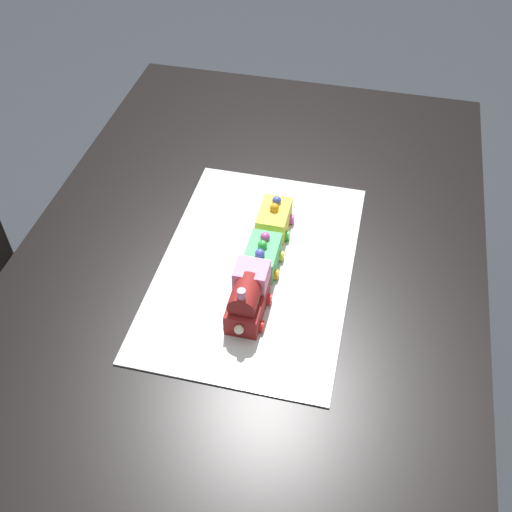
{
  "coord_description": "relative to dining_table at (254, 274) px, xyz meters",
  "views": [
    {
      "loc": [
        -0.93,
        -0.22,
        1.68
      ],
      "look_at": [
        -0.08,
        -0.02,
        0.77
      ],
      "focal_mm": 42.64,
      "sensor_mm": 36.0,
      "label": 1
    }
  ],
  "objects": [
    {
      "name": "cake_locomotive",
      "position": [
        -0.2,
        -0.03,
        0.16
      ],
      "size": [
        0.14,
        0.08,
        0.12
      ],
      "color": "maroon",
      "rests_on": "cake_board"
    },
    {
      "name": "cake_board",
      "position": [
        -0.08,
        -0.02,
        0.11
      ],
      "size": [
        0.6,
        0.4,
        0.0
      ],
      "primitive_type": "cube",
      "color": "silver",
      "rests_on": "dining_table"
    },
    {
      "name": "dining_table",
      "position": [
        0.0,
        0.0,
        0.0
      ],
      "size": [
        1.4,
        1.0,
        0.74
      ],
      "color": "black",
      "rests_on": "ground"
    },
    {
      "name": "cake_car_caboose_lemon",
      "position": [
        0.05,
        -0.03,
        0.14
      ],
      "size": [
        0.1,
        0.08,
        0.07
      ],
      "color": "#F4E04C",
      "rests_on": "cake_board"
    },
    {
      "name": "cake_car_gondola_mint_green",
      "position": [
        -0.07,
        -0.03,
        0.14
      ],
      "size": [
        0.1,
        0.08,
        0.07
      ],
      "color": "#59CC7A",
      "rests_on": "cake_board"
    },
    {
      "name": "ground_plane",
      "position": [
        0.0,
        0.0,
        -0.63
      ],
      "size": [
        8.0,
        8.0,
        0.0
      ],
      "primitive_type": "plane",
      "color": "#2D3038"
    }
  ]
}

